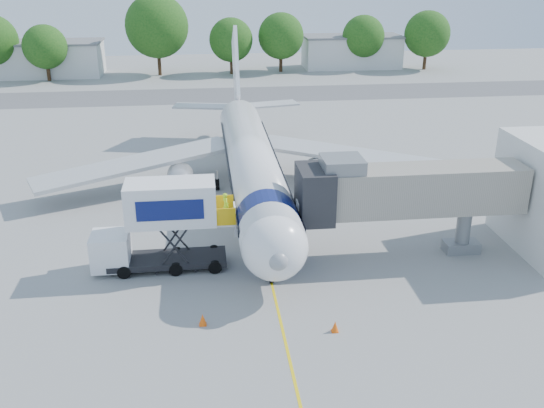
{
  "coord_description": "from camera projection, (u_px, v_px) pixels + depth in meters",
  "views": [
    {
      "loc": [
        -3.56,
        -40.07,
        17.5
      ],
      "look_at": [
        0.53,
        -5.38,
        3.2
      ],
      "focal_mm": 40.0,
      "sensor_mm": 36.0,
      "label": 1
    }
  ],
  "objects": [
    {
      "name": "taxiway_strip",
      "position": [
        227.0,
        95.0,
        82.44
      ],
      "size": [
        120.0,
        10.0,
        0.01
      ],
      "primitive_type": "cube",
      "color": "#59595B",
      "rests_on": "ground"
    },
    {
      "name": "outbuilding_left",
      "position": [
        43.0,
        59.0,
        94.94
      ],
      "size": [
        18.4,
        8.4,
        5.3
      ],
      "color": "silver",
      "rests_on": "ground"
    },
    {
      "name": "outbuilding_right",
      "position": [
        351.0,
        51.0,
        102.2
      ],
      "size": [
        16.4,
        7.4,
        5.3
      ],
      "color": "silver",
      "rests_on": "ground"
    },
    {
      "name": "jet_bridge",
      "position": [
        397.0,
        191.0,
        36.63
      ],
      "size": [
        13.9,
        3.2,
        6.6
      ],
      "color": "gray",
      "rests_on": "ground"
    },
    {
      "name": "tree_g",
      "position": [
        427.0,
        34.0,
        99.1
      ],
      "size": [
        7.44,
        7.44,
        9.48
      ],
      "color": "#382314",
      "rests_on": "ground"
    },
    {
      "name": "catering_hiloader",
      "position": [
        161.0,
        226.0,
        35.69
      ],
      "size": [
        8.5,
        2.44,
        5.5
      ],
      "color": "black",
      "rests_on": "ground"
    },
    {
      "name": "aircraft",
      "position": [
        251.0,
        161.0,
        46.52
      ],
      "size": [
        34.17,
        37.73,
        11.35
      ],
      "color": "white",
      "rests_on": "ground"
    },
    {
      "name": "safety_cone_b",
      "position": [
        203.0,
        320.0,
        30.93
      ],
      "size": [
        0.4,
        0.4,
        0.64
      ],
      "color": "#FB590D",
      "rests_on": "ground"
    },
    {
      "name": "safety_cone_a",
      "position": [
        335.0,
        327.0,
        30.39
      ],
      "size": [
        0.38,
        0.38,
        0.6
      ],
      "color": "#FB590D",
      "rests_on": "ground"
    },
    {
      "name": "tree_f",
      "position": [
        363.0,
        37.0,
        99.29
      ],
      "size": [
        6.89,
        6.89,
        8.79
      ],
      "color": "#382314",
      "rests_on": "ground"
    },
    {
      "name": "tree_e",
      "position": [
        281.0,
        36.0,
        97.15
      ],
      "size": [
        7.34,
        7.34,
        9.36
      ],
      "color": "#382314",
      "rests_on": "ground"
    },
    {
      "name": "ground",
      "position": [
        256.0,
        217.0,
        43.85
      ],
      "size": [
        160.0,
        160.0,
        0.0
      ],
      "primitive_type": "plane",
      "color": "#979794",
      "rests_on": "ground"
    },
    {
      "name": "guidance_line",
      "position": [
        256.0,
        217.0,
        43.84
      ],
      "size": [
        0.15,
        70.0,
        0.01
      ],
      "primitive_type": "cube",
      "color": "yellow",
      "rests_on": "ground"
    },
    {
      "name": "tree_b",
      "position": [
        45.0,
        47.0,
        90.07
      ],
      "size": [
        6.51,
        6.51,
        8.3
      ],
      "color": "#382314",
      "rests_on": "ground"
    },
    {
      "name": "ground_tug",
      "position": [
        294.0,
        327.0,
        29.45
      ],
      "size": [
        4.27,
        3.09,
        1.54
      ],
      "rotation": [
        0.0,
        0.0,
        -0.32
      ],
      "color": "white",
      "rests_on": "ground"
    },
    {
      "name": "tree_c",
      "position": [
        157.0,
        26.0,
        93.48
      ],
      "size": [
        9.74,
        9.74,
        12.42
      ],
      "color": "#382314",
      "rests_on": "ground"
    },
    {
      "name": "tree_d",
      "position": [
        231.0,
        40.0,
        95.46
      ],
      "size": [
        6.86,
        6.86,
        8.75
      ],
      "color": "#382314",
      "rests_on": "ground"
    }
  ]
}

